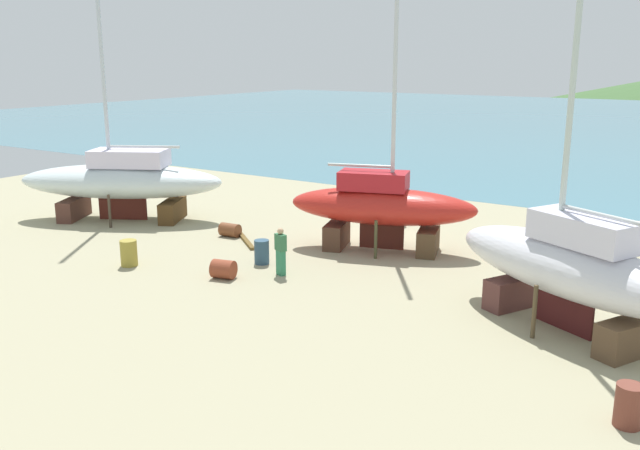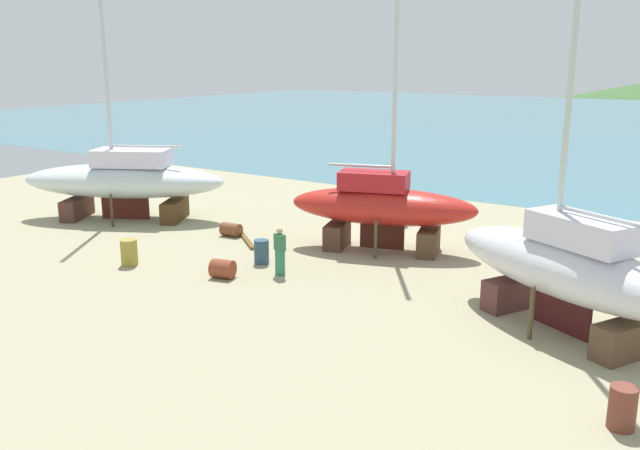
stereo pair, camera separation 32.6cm
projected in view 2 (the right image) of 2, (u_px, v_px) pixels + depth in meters
The scene contains 14 objects.
ground_plane at pixel (330, 264), 24.49m from camera, with size 53.05×53.05×0.00m, color #9C9575.
sea_water at pixel (637, 125), 73.96m from camera, with size 158.02×96.30×0.01m, color teal.
sailboat_large_starboard at pixel (382, 206), 25.81m from camera, with size 7.49×4.27×11.10m.
sailboat_far_slipway at pixel (567, 267), 18.04m from camera, with size 7.89×5.43×12.35m.
sailboat_mid_port at pixel (124, 180), 30.86m from camera, with size 9.53×6.93×14.02m.
worker at pixel (280, 251), 23.05m from camera, with size 0.50×0.40×1.66m.
barrel_tipped_left at pixel (231, 230), 28.19m from camera, with size 0.56×0.56×0.82m, color brown.
barrel_tipped_right at pixel (622, 408), 13.54m from camera, with size 0.55×0.55×0.90m, color brown.
barrel_ochre at pixel (633, 276), 21.88m from camera, with size 0.67×0.67×0.78m, color #512B1A.
barrel_by_slipway at pixel (223, 269), 22.86m from camera, with size 0.64×0.64×0.75m, color brown.
barrel_tipped_center at pixel (400, 216), 29.99m from camera, with size 0.68×0.68×0.80m, color #5B2613.
barrel_rust_mid at pixel (129, 252), 24.25m from camera, with size 0.59×0.59×0.94m, color olive.
barrel_rust_near at pixel (261, 252), 24.44m from camera, with size 0.53×0.53×0.88m, color #2F4C61.
timber_plank_far at pixel (245, 239), 27.66m from camera, with size 3.17×0.18×0.11m, color brown.
Camera 2 is at (12.78, -23.33, 7.26)m, focal length 38.08 mm.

